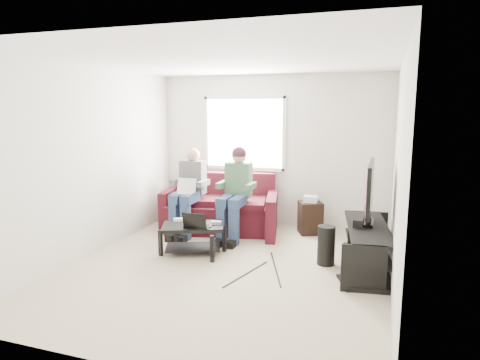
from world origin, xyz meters
name	(u,v)px	position (x,y,z in m)	size (l,w,h in m)	color
floor	(226,269)	(0.00, 0.00, 0.00)	(4.50, 4.50, 0.00)	#BFB295
ceiling	(225,60)	(0.00, 0.00, 2.60)	(4.50, 4.50, 0.00)	white
wall_back	(272,151)	(0.00, 2.25, 1.30)	(4.50, 4.50, 0.00)	silver
wall_front	(119,210)	(0.00, -2.25, 1.30)	(4.50, 4.50, 0.00)	silver
wall_left	(91,162)	(-2.00, 0.00, 1.30)	(4.50, 4.50, 0.00)	silver
wall_right	(398,177)	(2.00, 0.00, 1.30)	(4.50, 4.50, 0.00)	silver
window	(244,133)	(-0.50, 2.23, 1.60)	(1.48, 0.04, 1.28)	white
sofa	(220,210)	(-0.73, 1.65, 0.34)	(2.17, 1.27, 0.93)	#491221
person_left	(189,187)	(-1.13, 1.28, 0.77)	(0.40, 0.71, 1.39)	#334F71
person_right	(236,186)	(-0.33, 1.30, 0.83)	(0.40, 0.71, 1.43)	#334F71
laptop_silver	(184,190)	(-1.13, 1.12, 0.76)	(0.32, 0.22, 0.24)	silver
coffee_table	(193,233)	(-0.65, 0.39, 0.31)	(0.97, 0.80, 0.42)	black
laptop_black	(198,219)	(-0.53, 0.31, 0.54)	(0.34, 0.24, 0.24)	black
controller_a	(178,220)	(-0.93, 0.51, 0.44)	(0.14, 0.09, 0.04)	silver
controller_b	(192,220)	(-0.75, 0.57, 0.44)	(0.14, 0.09, 0.04)	black
controller_c	(216,223)	(-0.35, 0.54, 0.44)	(0.14, 0.09, 0.04)	gray
tv_stand	(367,249)	(1.70, 0.63, 0.25)	(0.72, 1.72, 0.55)	black
tv	(370,189)	(1.70, 0.73, 1.01)	(0.12, 1.10, 0.81)	black
soundbar	(359,220)	(1.58, 0.73, 0.60)	(0.12, 0.50, 0.10)	black
drink_cup	(366,210)	(1.65, 1.26, 0.61)	(0.08, 0.08, 0.12)	#A66A47
console_white	(366,253)	(1.70, 0.23, 0.32)	(0.30, 0.22, 0.06)	silver
console_grey	(368,236)	(1.70, 0.93, 0.33)	(0.34, 0.26, 0.08)	gray
console_black	(367,244)	(1.70, 0.58, 0.33)	(0.38, 0.30, 0.07)	black
subwoofer	(326,245)	(1.19, 0.57, 0.26)	(0.23, 0.23, 0.52)	black
keyboard_floor	(348,283)	(1.52, 0.00, 0.01)	(0.16, 0.48, 0.03)	black
end_table	(310,217)	(0.75, 1.91, 0.28)	(0.35, 0.35, 0.63)	black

